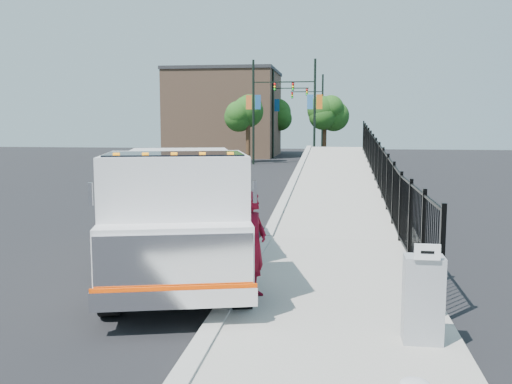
# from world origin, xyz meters

# --- Properties ---
(ground) EXTENTS (120.00, 120.00, 0.00)m
(ground) POSITION_xyz_m (0.00, 0.00, 0.00)
(ground) COLOR black
(ground) RESTS_ON ground
(sidewalk) EXTENTS (3.55, 12.00, 0.12)m
(sidewalk) POSITION_xyz_m (1.93, -2.00, 0.06)
(sidewalk) COLOR #9E998E
(sidewalk) RESTS_ON ground
(curb) EXTENTS (0.30, 12.00, 0.16)m
(curb) POSITION_xyz_m (0.00, -2.00, 0.08)
(curb) COLOR #ADAAA3
(curb) RESTS_ON ground
(ramp) EXTENTS (3.95, 24.06, 3.19)m
(ramp) POSITION_xyz_m (2.12, 16.00, 0.00)
(ramp) COLOR #9E998E
(ramp) RESTS_ON ground
(iron_fence) EXTENTS (0.10, 28.00, 1.80)m
(iron_fence) POSITION_xyz_m (3.55, 12.00, 0.90)
(iron_fence) COLOR black
(iron_fence) RESTS_ON ground
(truck) EXTENTS (4.49, 8.37, 2.74)m
(truck) POSITION_xyz_m (-1.53, 0.58, 1.54)
(truck) COLOR black
(truck) RESTS_ON ground
(worker) EXTENTS (0.65, 0.80, 1.92)m
(worker) POSITION_xyz_m (0.40, -1.43, 1.08)
(worker) COLOR #600514
(worker) RESTS_ON sidewalk
(utility_cabinet) EXTENTS (0.55, 0.40, 1.25)m
(utility_cabinet) POSITION_xyz_m (3.10, -3.16, 0.75)
(utility_cabinet) COLOR gray
(utility_cabinet) RESTS_ON sidewalk
(arrow_sign) EXTENTS (0.35, 0.04, 0.22)m
(arrow_sign) POSITION_xyz_m (3.10, -3.38, 1.48)
(arrow_sign) COLOR white
(arrow_sign) RESTS_ON utility_cabinet
(debris) EXTENTS (0.36, 0.36, 0.09)m
(debris) POSITION_xyz_m (2.81, -4.64, 0.17)
(debris) COLOR silver
(debris) RESTS_ON sidewalk
(light_pole_0) EXTENTS (3.77, 0.22, 8.00)m
(light_pole_0) POSITION_xyz_m (-4.25, 32.66, 4.36)
(light_pole_0) COLOR black
(light_pole_0) RESTS_ON ground
(light_pole_1) EXTENTS (3.78, 0.22, 8.00)m
(light_pole_1) POSITION_xyz_m (-0.14, 32.53, 4.36)
(light_pole_1) COLOR black
(light_pole_1) RESTS_ON ground
(light_pole_2) EXTENTS (3.77, 0.22, 8.00)m
(light_pole_2) POSITION_xyz_m (-3.59, 40.53, 4.36)
(light_pole_2) COLOR black
(light_pole_2) RESTS_ON ground
(light_pole_3) EXTENTS (3.77, 0.22, 8.00)m
(light_pole_3) POSITION_xyz_m (0.09, 46.64, 4.36)
(light_pole_3) COLOR black
(light_pole_3) RESTS_ON ground
(tree_0) EXTENTS (2.62, 2.62, 5.31)m
(tree_0) POSITION_xyz_m (-5.21, 34.22, 3.95)
(tree_0) COLOR #382314
(tree_0) RESTS_ON ground
(tree_1) EXTENTS (2.55, 2.55, 5.27)m
(tree_1) POSITION_xyz_m (0.78, 40.65, 3.94)
(tree_1) COLOR #382314
(tree_1) RESTS_ON ground
(tree_2) EXTENTS (2.98, 2.98, 5.49)m
(tree_2) POSITION_xyz_m (-4.33, 47.90, 3.96)
(tree_2) COLOR #382314
(tree_2) RESTS_ON ground
(building) EXTENTS (10.00, 10.00, 8.00)m
(building) POSITION_xyz_m (-9.00, 44.00, 4.00)
(building) COLOR #8C664C
(building) RESTS_ON ground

